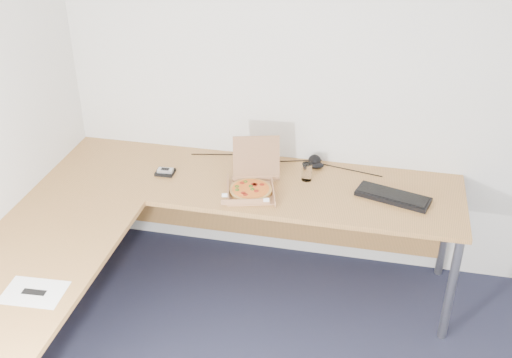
% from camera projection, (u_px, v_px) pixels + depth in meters
% --- Properties ---
extents(room_shell, '(3.50, 3.50, 2.50)m').
position_uv_depth(room_shell, '(303.00, 264.00, 2.22)').
color(room_shell, silver).
rests_on(room_shell, ground).
extents(desk, '(2.50, 2.20, 0.73)m').
position_uv_depth(desk, '(179.00, 217.00, 3.47)').
color(desk, '#B57B3F').
rests_on(desk, ground).
extents(pizza_box, '(0.28, 0.32, 0.28)m').
position_uv_depth(pizza_box, '(251.00, 187.00, 3.64)').
color(pizza_box, '#AD764E').
rests_on(pizza_box, desk).
extents(drinking_glass, '(0.06, 0.06, 0.11)m').
position_uv_depth(drinking_glass, '(307.00, 172.00, 3.75)').
color(drinking_glass, white).
rests_on(drinking_glass, desk).
extents(keyboard, '(0.44, 0.26, 0.03)m').
position_uv_depth(keyboard, '(393.00, 197.00, 3.58)').
color(keyboard, black).
rests_on(keyboard, desk).
extents(mouse, '(0.12, 0.09, 0.04)m').
position_uv_depth(mouse, '(316.00, 165.00, 3.89)').
color(mouse, black).
rests_on(mouse, desk).
extents(wallet, '(0.11, 0.09, 0.02)m').
position_uv_depth(wallet, '(165.00, 172.00, 3.83)').
color(wallet, black).
rests_on(wallet, desk).
extents(phone, '(0.10, 0.06, 0.02)m').
position_uv_depth(phone, '(165.00, 170.00, 3.82)').
color(phone, '#B2B5BA').
rests_on(phone, wallet).
extents(paper_sheet, '(0.29, 0.22, 0.00)m').
position_uv_depth(paper_sheet, '(34.00, 292.00, 2.88)').
color(paper_sheet, white).
rests_on(paper_sheet, desk).
extents(dome_speaker, '(0.09, 0.09, 0.08)m').
position_uv_depth(dome_speaker, '(315.00, 160.00, 3.91)').
color(dome_speaker, black).
rests_on(dome_speaker, desk).
extents(cable_bundle, '(0.59, 0.12, 0.01)m').
position_uv_depth(cable_bundle, '(281.00, 161.00, 3.97)').
color(cable_bundle, black).
rests_on(cable_bundle, desk).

